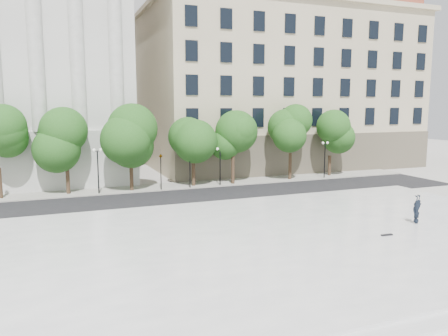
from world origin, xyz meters
The scene contains 11 objects.
ground centered at (0.00, 0.00, 0.00)m, with size 160.00×160.00×0.00m, color beige.
plaza centered at (0.00, 3.00, 0.23)m, with size 44.00×22.00×0.45m, color white.
street centered at (0.00, 18.00, 0.01)m, with size 60.00×8.00×0.02m, color black.
far_sidewalk centered at (0.00, 24.00, 0.06)m, with size 60.00×4.00×0.12m, color #B2AFA5.
building_east centered at (20.00, 38.91, 11.14)m, with size 36.00×26.15×23.00m.
traffic_light_west centered at (-0.45, 22.30, 3.70)m, with size 0.92×1.76×4.20m.
traffic_light_east centered at (2.57, 22.30, 3.77)m, with size 0.98×1.95×4.27m.
person_lying centered at (12.67, 2.26, 0.72)m, with size 0.71×0.47×1.95m, color black.
skateboard centered at (8.78, 0.70, 0.49)m, with size 0.77×0.20×0.08m, color black.
street_trees centered at (0.22, 23.34, 5.23)m, with size 44.24×4.87×8.02m.
lamp_posts centered at (0.16, 22.60, 2.92)m, with size 38.47×0.28×4.45m.
Camera 1 is at (-10.23, -20.09, 8.45)m, focal length 35.00 mm.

